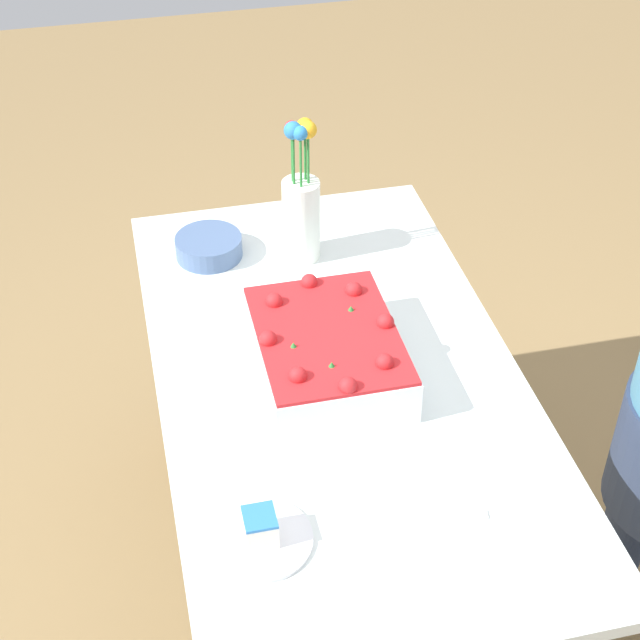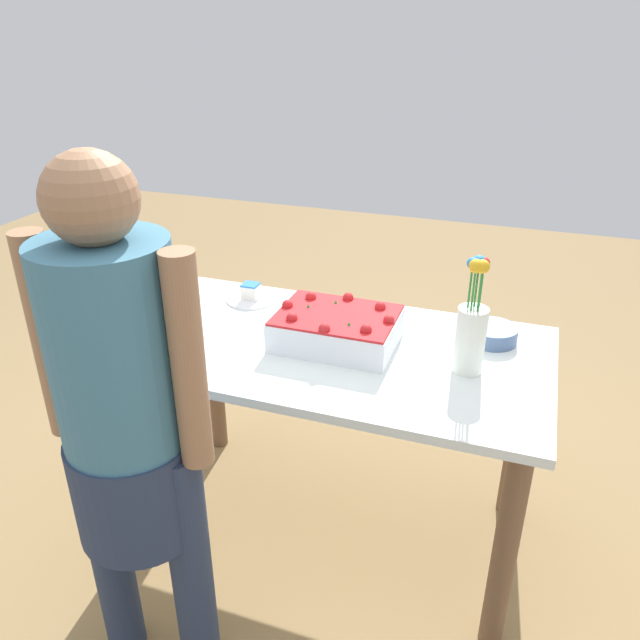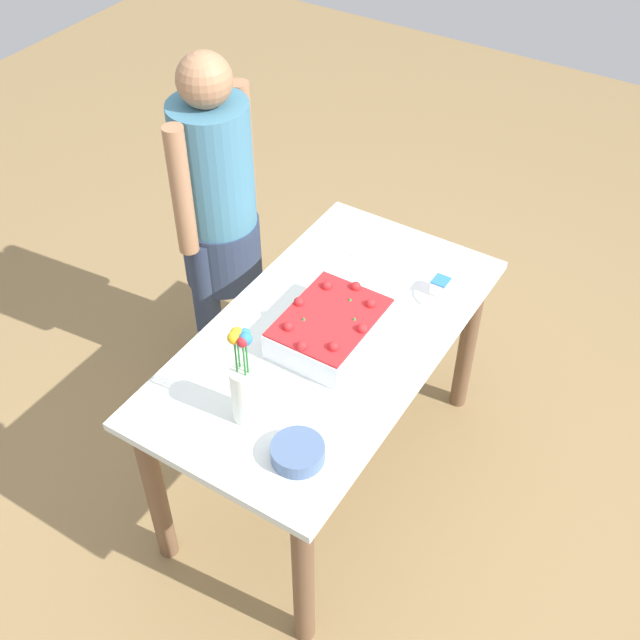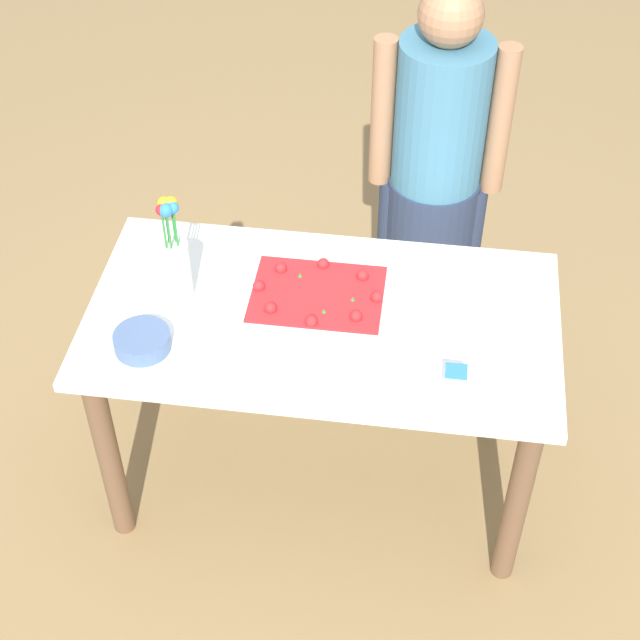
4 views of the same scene
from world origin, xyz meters
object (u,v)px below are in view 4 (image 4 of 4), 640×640
sheet_cake (317,306)px  flower_vase (175,263)px  cake_knife (464,313)px  person_standing (436,165)px  serving_plate_with_slice (455,383)px  fruit_bowl (142,341)px

sheet_cake → flower_vase: 0.43m
sheet_cake → cake_knife: size_ratio=1.77×
cake_knife → flower_vase: 0.86m
cake_knife → flower_vase: flower_vase is taller
person_standing → sheet_cake: bearing=-23.6°
serving_plate_with_slice → flower_vase: size_ratio=0.51×
serving_plate_with_slice → cake_knife: size_ratio=0.85×
serving_plate_with_slice → fruit_bowl: size_ratio=1.14×
sheet_cake → cake_knife: bearing=11.1°
serving_plate_with_slice → person_standing: 0.92m
cake_knife → person_standing: 0.63m
serving_plate_with_slice → flower_vase: flower_vase is taller
sheet_cake → cake_knife: (0.42, 0.08, -0.05)m
serving_plate_with_slice → flower_vase: bearing=163.2°
sheet_cake → person_standing: 0.76m
serving_plate_with_slice → sheet_cake: bearing=152.2°
flower_vase → fruit_bowl: (-0.05, -0.22, -0.11)m
sheet_cake → person_standing: (0.30, 0.70, 0.04)m
fruit_bowl → person_standing: 1.17m
flower_vase → cake_knife: bearing=3.1°
serving_plate_with_slice → flower_vase: (-0.83, 0.25, 0.12)m
sheet_cake → serving_plate_with_slice: size_ratio=2.09×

